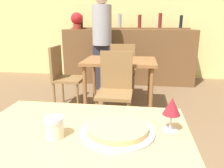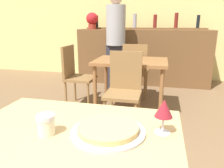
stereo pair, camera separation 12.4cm
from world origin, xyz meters
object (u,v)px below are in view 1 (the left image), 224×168
(potted_plant, at_px, (77,20))
(person_standing, at_px, (102,39))
(chair_far_side_back, at_px, (123,68))
(pizza_tray, at_px, (117,130))
(cheese_shaker, at_px, (55,127))
(chair_far_side_left, at_px, (63,73))
(wine_glass, at_px, (172,107))
(chair_far_side_front, at_px, (115,85))

(potted_plant, bearing_deg, person_standing, -41.12)
(person_standing, bearing_deg, potted_plant, 138.88)
(chair_far_side_back, distance_m, pizza_tray, 2.61)
(cheese_shaker, bearing_deg, person_standing, 96.41)
(chair_far_side_back, xyz_separation_m, pizza_tray, (0.19, -2.59, 0.25))
(person_standing, bearing_deg, chair_far_side_back, -46.78)
(chair_far_side_back, distance_m, chair_far_side_left, 0.97)
(pizza_tray, relative_size, person_standing, 0.20)
(cheese_shaker, distance_m, wine_glass, 0.52)
(person_standing, distance_m, potted_plant, 0.87)
(pizza_tray, xyz_separation_m, potted_plant, (-1.22, 3.56, 0.51))
(chair_far_side_front, distance_m, potted_plant, 2.38)
(person_standing, xyz_separation_m, wine_glass, (0.85, -2.97, -0.08))
(chair_far_side_left, bearing_deg, pizza_tray, -153.85)
(chair_far_side_back, bearing_deg, potted_plant, -43.56)
(wine_glass, bearing_deg, chair_far_side_front, 106.11)
(chair_far_side_back, height_order, pizza_tray, chair_far_side_back)
(pizza_tray, relative_size, wine_glass, 2.10)
(pizza_tray, distance_m, person_standing, 3.10)
(pizza_tray, distance_m, potted_plant, 3.80)
(chair_far_side_front, height_order, pizza_tray, chair_far_side_front)
(chair_far_side_front, relative_size, chair_far_side_left, 1.00)
(pizza_tray, distance_m, wine_glass, 0.26)
(chair_far_side_left, xyz_separation_m, potted_plant, (-0.20, 1.49, 0.76))
(pizza_tray, bearing_deg, cheese_shaker, -165.03)
(person_standing, bearing_deg, chair_far_side_left, -112.81)
(chair_far_side_front, height_order, person_standing, person_standing)
(cheese_shaker, bearing_deg, chair_far_side_left, 109.38)
(wine_glass, bearing_deg, potted_plant, 112.57)
(pizza_tray, height_order, wine_glass, wine_glass)
(chair_far_side_left, bearing_deg, wine_glass, -148.10)
(chair_far_side_front, relative_size, pizza_tray, 2.67)
(person_standing, bearing_deg, wine_glass, -74.07)
(chair_far_side_back, relative_size, cheese_shaker, 9.81)
(cheese_shaker, xyz_separation_m, potted_plant, (-0.96, 3.63, 0.48))
(potted_plant, bearing_deg, chair_far_side_back, -43.56)
(chair_far_side_back, relative_size, person_standing, 0.52)
(chair_far_side_front, xyz_separation_m, chair_far_side_left, (-0.82, 0.52, 0.00))
(pizza_tray, bearing_deg, chair_far_side_back, 94.31)
(chair_far_side_back, bearing_deg, wine_glass, 99.69)
(chair_far_side_front, bearing_deg, person_standing, 105.76)
(chair_far_side_back, height_order, cheese_shaker, chair_far_side_back)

